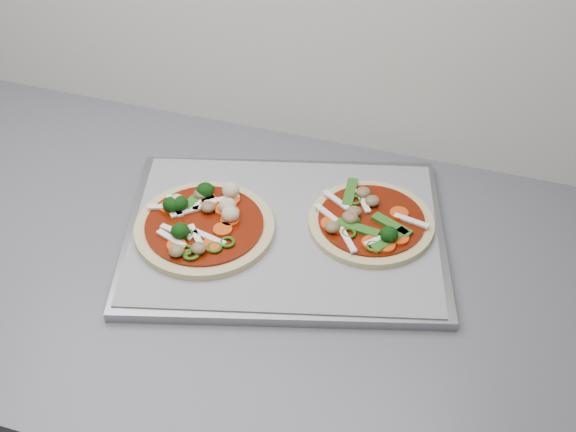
% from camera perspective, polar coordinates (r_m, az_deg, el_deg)
% --- Properties ---
extents(baking_tray, '(0.49, 0.41, 0.01)m').
position_cam_1_polar(baking_tray, '(1.06, -0.23, -1.34)').
color(baking_tray, gray).
rests_on(baking_tray, countertop).
extents(parchment, '(0.46, 0.38, 0.00)m').
position_cam_1_polar(parchment, '(1.06, -0.23, -1.03)').
color(parchment, gray).
rests_on(parchment, baking_tray).
extents(pizza_left, '(0.25, 0.25, 0.03)m').
position_cam_1_polar(pizza_left, '(1.06, -6.05, -0.52)').
color(pizza_left, tan).
rests_on(pizza_left, parchment).
extents(pizza_right, '(0.21, 0.21, 0.03)m').
position_cam_1_polar(pizza_right, '(1.06, 5.86, -0.45)').
color(pizza_right, tan).
rests_on(pizza_right, parchment).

